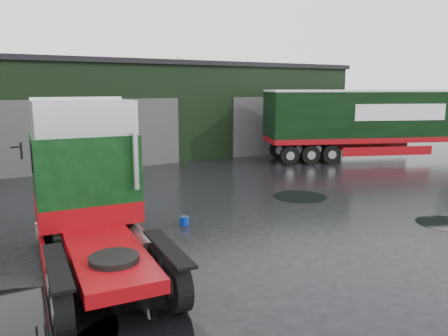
% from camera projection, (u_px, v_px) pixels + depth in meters
% --- Properties ---
extents(ground, '(100.00, 100.00, 0.00)m').
position_uv_depth(ground, '(244.00, 240.00, 13.48)').
color(ground, black).
extents(warehouse, '(32.40, 12.40, 6.30)m').
position_uv_depth(warehouse, '(117.00, 109.00, 30.95)').
color(warehouse, black).
rests_on(warehouse, ground).
extents(hero_tractor, '(3.47, 7.20, 4.35)m').
position_uv_depth(hero_tractor, '(97.00, 191.00, 10.50)').
color(hero_tractor, black).
rests_on(hero_tractor, ground).
extents(lorry_right, '(17.21, 8.93, 4.54)m').
position_uv_depth(lorry_right, '(369.00, 125.00, 28.20)').
color(lorry_right, silver).
rests_on(lorry_right, ground).
extents(wash_bucket, '(0.31, 0.31, 0.29)m').
position_uv_depth(wash_bucket, '(184.00, 221.00, 14.91)').
color(wash_bucket, '#0727A3').
rests_on(wash_bucket, ground).
extents(tree_back_b, '(4.40, 4.40, 7.50)m').
position_uv_depth(tree_back_b, '(167.00, 97.00, 43.28)').
color(tree_back_b, black).
rests_on(tree_back_b, ground).
extents(puddle_1, '(2.28, 2.28, 0.01)m').
position_uv_depth(puddle_1, '(300.00, 196.00, 18.80)').
color(puddle_1, black).
rests_on(puddle_1, ground).
extents(puddle_3, '(1.91, 1.91, 0.01)m').
position_uv_depth(puddle_3, '(445.00, 223.00, 15.10)').
color(puddle_3, black).
rests_on(puddle_3, ground).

